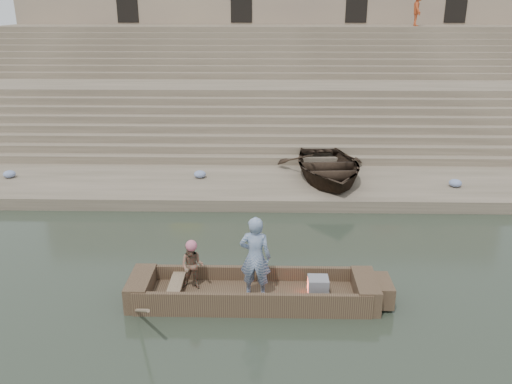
{
  "coord_description": "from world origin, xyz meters",
  "views": [
    {
      "loc": [
        -0.37,
        -9.85,
        6.43
      ],
      "look_at": [
        -0.68,
        4.08,
        1.4
      ],
      "focal_mm": 36.78,
      "sensor_mm": 36.0,
      "label": 1
    }
  ],
  "objects_px": {
    "main_rowboat": "(253,297)",
    "pedestrian": "(418,9)",
    "television": "(318,286)",
    "beached_rowboat": "(328,166)",
    "standing_man": "(255,257)",
    "rowing_man": "(192,266)"
  },
  "relations": [
    {
      "from": "standing_man",
      "to": "main_rowboat",
      "type": "bearing_deg",
      "value": -47.25
    },
    {
      "from": "main_rowboat",
      "to": "pedestrian",
      "type": "distance_m",
      "value": 23.55
    },
    {
      "from": "main_rowboat",
      "to": "standing_man",
      "type": "relative_size",
      "value": 2.63
    },
    {
      "from": "standing_man",
      "to": "rowing_man",
      "type": "height_order",
      "value": "standing_man"
    },
    {
      "from": "beached_rowboat",
      "to": "pedestrian",
      "type": "xyz_separation_m",
      "value": [
        6.26,
        13.29,
        5.25
      ]
    },
    {
      "from": "main_rowboat",
      "to": "beached_rowboat",
      "type": "bearing_deg",
      "value": 72.09
    },
    {
      "from": "main_rowboat",
      "to": "rowing_man",
      "type": "height_order",
      "value": "rowing_man"
    },
    {
      "from": "main_rowboat",
      "to": "standing_man",
      "type": "xyz_separation_m",
      "value": [
        0.06,
        -0.09,
        1.06
      ]
    },
    {
      "from": "standing_man",
      "to": "television",
      "type": "xyz_separation_m",
      "value": [
        1.41,
        0.09,
        -0.75
      ]
    },
    {
      "from": "standing_man",
      "to": "rowing_man",
      "type": "bearing_deg",
      "value": -3.52
    },
    {
      "from": "pedestrian",
      "to": "rowing_man",
      "type": "bearing_deg",
      "value": 161.85
    },
    {
      "from": "main_rowboat",
      "to": "pedestrian",
      "type": "bearing_deg",
      "value": 67.39
    },
    {
      "from": "standing_man",
      "to": "pedestrian",
      "type": "bearing_deg",
      "value": -104.86
    },
    {
      "from": "television",
      "to": "pedestrian",
      "type": "height_order",
      "value": "pedestrian"
    },
    {
      "from": "main_rowboat",
      "to": "rowing_man",
      "type": "distance_m",
      "value": 1.55
    },
    {
      "from": "standing_man",
      "to": "beached_rowboat",
      "type": "bearing_deg",
      "value": -99.79
    },
    {
      "from": "rowing_man",
      "to": "beached_rowboat",
      "type": "relative_size",
      "value": 0.24
    },
    {
      "from": "television",
      "to": "beached_rowboat",
      "type": "bearing_deg",
      "value": 82.4
    },
    {
      "from": "main_rowboat",
      "to": "rowing_man",
      "type": "bearing_deg",
      "value": 171.99
    },
    {
      "from": "rowing_man",
      "to": "pedestrian",
      "type": "distance_m",
      "value": 23.77
    },
    {
      "from": "rowing_man",
      "to": "television",
      "type": "height_order",
      "value": "rowing_man"
    },
    {
      "from": "pedestrian",
      "to": "standing_man",
      "type": "bearing_deg",
      "value": 165.43
    }
  ]
}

